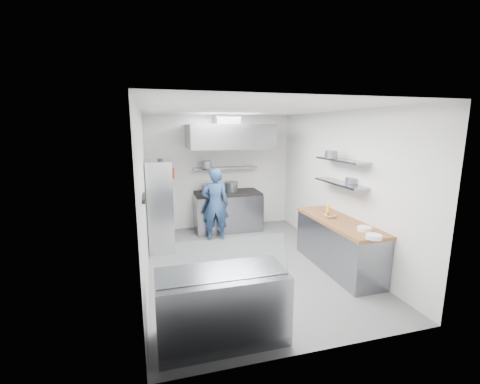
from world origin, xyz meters
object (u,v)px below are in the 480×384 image
object	(u,v)px
gas_range	(228,212)
display_case	(222,307)
chef	(215,204)
wire_rack	(160,205)

from	to	relation	value
gas_range	display_case	bearing A→B (deg)	-104.22
chef	display_case	bearing A→B (deg)	90.61
wire_rack	gas_range	bearing A→B (deg)	26.59
wire_rack	display_case	bearing A→B (deg)	-79.79
gas_range	display_case	xyz separation A→B (m)	(-1.04, -4.10, -0.03)
chef	display_case	distance (m)	3.56
gas_range	wire_rack	world-z (taller)	wire_rack
chef	display_case	xyz separation A→B (m)	(-0.61, -3.48, -0.39)
gas_range	display_case	size ratio (longest dim) A/B	1.07
wire_rack	display_case	distance (m)	3.37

